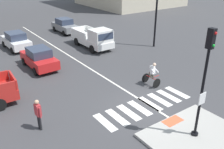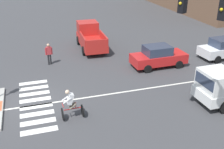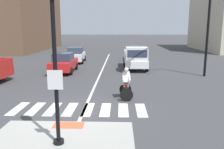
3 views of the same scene
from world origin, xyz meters
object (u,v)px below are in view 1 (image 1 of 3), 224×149
(car_red_westbound_far, at_px, (39,58))
(pickup_truck_white_eastbound_far, at_px, (94,39))
(signal_pole, at_px, (205,76))
(car_white_westbound_distant, at_px, (16,41))
(cyclist, at_px, (152,74))
(car_grey_eastbound_distant, at_px, (65,26))
(pedestrian_at_curb_left, at_px, (38,112))

(car_red_westbound_far, distance_m, pickup_truck_white_eastbound_far, 6.32)
(signal_pole, relative_size, car_white_westbound_distant, 1.23)
(car_white_westbound_distant, distance_m, cyclist, 14.30)
(car_white_westbound_distant, xyz_separation_m, cyclist, (5.15, -13.34, 0.06))
(car_grey_eastbound_distant, relative_size, car_white_westbound_distant, 0.99)
(signal_pole, height_order, car_grey_eastbound_distant, signal_pole)
(pickup_truck_white_eastbound_far, distance_m, pedestrian_at_curb_left, 12.98)
(cyclist, bearing_deg, car_grey_eastbound_distant, 85.08)
(signal_pole, relative_size, pedestrian_at_curb_left, 3.07)
(cyclist, bearing_deg, pedestrian_at_curb_left, -177.81)
(car_red_westbound_far, bearing_deg, pedestrian_at_curb_left, -110.40)
(signal_pole, distance_m, car_white_westbound_distant, 18.92)
(car_grey_eastbound_distant, bearing_deg, car_red_westbound_far, -125.99)
(car_grey_eastbound_distant, relative_size, car_red_westbound_far, 1.00)
(car_white_westbound_distant, xyz_separation_m, pickup_truck_white_eastbound_far, (6.20, -4.27, 0.17))
(signal_pole, distance_m, pedestrian_at_curb_left, 7.88)
(car_grey_eastbound_distant, bearing_deg, signal_pole, -99.42)
(pedestrian_at_curb_left, bearing_deg, pickup_truck_white_eastbound_far, 46.24)
(car_grey_eastbound_distant, height_order, car_white_westbound_distant, same)
(signal_pole, height_order, pickup_truck_white_eastbound_far, signal_pole)
(signal_pole, height_order, car_red_westbound_far, signal_pole)
(car_red_westbound_far, relative_size, pickup_truck_white_eastbound_far, 0.81)
(car_white_westbound_distant, bearing_deg, cyclist, -68.90)
(car_red_westbound_far, bearing_deg, signal_pole, -77.13)
(car_red_westbound_far, bearing_deg, cyclist, -55.82)
(car_white_westbound_distant, relative_size, pickup_truck_white_eastbound_far, 0.82)
(car_grey_eastbound_distant, height_order, pickup_truck_white_eastbound_far, pickup_truck_white_eastbound_far)
(pickup_truck_white_eastbound_far, bearing_deg, car_red_westbound_far, -164.94)
(car_red_westbound_far, xyz_separation_m, pedestrian_at_curb_left, (-2.88, -7.73, 0.17))
(car_red_westbound_far, height_order, cyclist, cyclist)
(car_grey_eastbound_distant, distance_m, car_white_westbound_distant, 7.19)
(signal_pole, xyz_separation_m, car_grey_eastbound_distant, (3.57, 21.50, -2.42))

